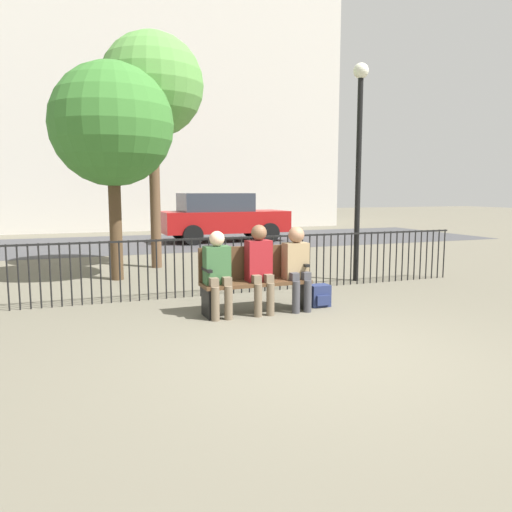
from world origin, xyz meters
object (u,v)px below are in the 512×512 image
Objects in this scene: seated_person_0 at (218,269)px; backpack at (319,296)px; seated_person_2 at (297,263)px; tree_1 at (152,87)px; park_bench at (254,277)px; lamp_post at (359,141)px; seated_person_1 at (260,264)px; tree_0 at (112,126)px; parked_car_0 at (222,216)px.

seated_person_0 is 3.62× the size of backpack.
tree_1 is at bearing 103.99° from seated_person_2.
park_bench is 3.77m from lamp_post.
park_bench is 0.24m from seated_person_1.
seated_person_0 is at bearing -179.91° from seated_person_2.
tree_0 is (-0.99, 3.46, 2.24)m from seated_person_0.
tree_1 is at bearing 97.16° from park_bench.
seated_person_2 is at bearing -76.01° from tree_1.
tree_1 is 1.26× the size of lamp_post.
seated_person_2 is 0.30× the size of lamp_post.
backpack is 0.06× the size of tree_1.
park_bench is 4.77× the size of backpack.
seated_person_1 is 1.03× the size of seated_person_2.
tree_0 is at bearing -122.50° from parked_car_0.
parked_car_0 reaches higher than park_bench.
seated_person_2 is at bearing -58.07° from tree_0.
park_bench is 0.30× the size of tree_1.
tree_1 is at bearing 90.18° from seated_person_0.
tree_0 is 1.90m from tree_1.
backpack is (1.01, -0.05, -0.33)m from park_bench.
lamp_post is (2.63, 1.73, 1.91)m from seated_person_1.
park_bench is at bearing -65.01° from tree_0.
parked_car_0 is (1.88, 9.79, 0.16)m from seated_person_2.
seated_person_1 is at bearing 0.37° from seated_person_0.
park_bench reaches higher than backpack.
lamp_post is at bearing 28.17° from seated_person_0.
parked_car_0 is at bearing 75.59° from park_bench.
seated_person_2 is at bearing -169.24° from backpack.
seated_person_2 is at bearing 0.09° from seated_person_0.
tree_0 is at bearing 127.20° from backpack.
tree_1 reaches higher than lamp_post.
backpack is at bearing -135.10° from lamp_post.
tree_0 reaches higher than parked_car_0.
parked_car_0 is at bearing 58.76° from tree_1.
seated_person_2 is 9.97m from parked_car_0.
seated_person_1 is 0.29× the size of parked_car_0.
park_bench is at bearing 177.22° from backpack.
park_bench is 1.07m from backpack.
seated_person_1 is 0.30× the size of tree_0.
lamp_post is at bearing -22.23° from tree_0.
parked_car_0 is (3.06, 5.05, -3.05)m from tree_1.
seated_person_2 is at bearing -0.21° from seated_person_1.
lamp_post is (2.67, 1.60, 2.12)m from park_bench.
seated_person_2 is 3.31m from lamp_post.
tree_1 reaches higher than seated_person_2.
tree_1 is 1.20× the size of parked_car_0.
backpack is 0.08× the size of lamp_post.
park_bench is at bearing 12.88° from seated_person_0.
tree_1 is at bearing -121.24° from parked_car_0.
seated_person_1 is 3.84× the size of backpack.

